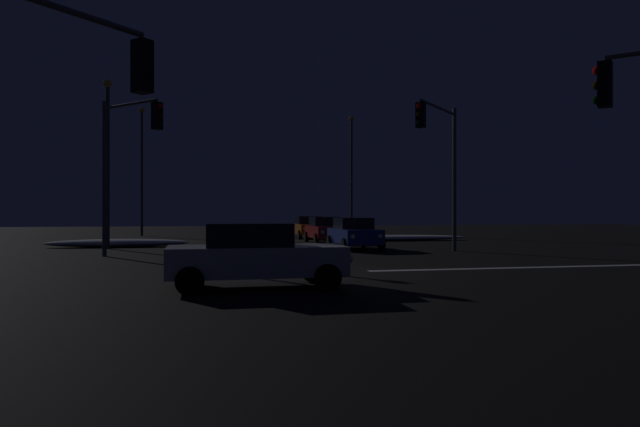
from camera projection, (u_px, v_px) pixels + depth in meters
ground at (331, 274)px, 16.99m from camera, size 120.00×120.00×0.10m
stop_line_north at (292, 254)px, 24.27m from camera, size 0.35×12.68×0.01m
centre_line_ns at (264, 241)px, 35.62m from camera, size 22.00×0.15×0.01m
crosswalk_bar_east at (550, 267)px, 18.55m from camera, size 12.68×0.40×0.01m
snow_bank_left_curb at (118, 243)px, 29.32m from camera, size 7.35×1.50×0.43m
snow_bank_right_curb at (394, 238)px, 35.87m from camera, size 9.96×1.50×0.38m
sedan_blue at (354, 233)px, 27.55m from camera, size 2.02×4.33×1.57m
sedan_red at (326, 230)px, 33.47m from camera, size 2.02×4.33×1.57m
sedan_orange at (308, 227)px, 39.41m from camera, size 2.02×4.33×1.57m
sedan_silver_crossing at (255, 255)px, 13.34m from camera, size 4.33×2.02×1.57m
traffic_signal_nw at (125, 149)px, 22.29m from camera, size 2.61×2.61×6.46m
traffic_signal_ne at (442, 150)px, 24.88m from camera, size 3.21×3.21×6.78m
traffic_signal_sw at (34, 86)px, 9.19m from camera, size 3.14×3.14×5.66m
streetlamp_left_near at (108, 150)px, 27.98m from camera, size 0.44×0.44×8.57m
streetlamp_right_far at (351, 167)px, 47.17m from camera, size 0.44×0.44×10.06m
streetlamp_left_far at (142, 163)px, 43.63m from camera, size 0.44×0.44×10.12m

